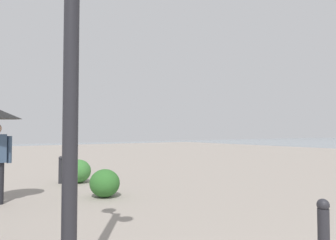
# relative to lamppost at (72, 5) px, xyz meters

# --- Properties ---
(lamppost) EXTENTS (0.98, 0.28, 4.09)m
(lamppost) POSITION_rel_lamppost_xyz_m (0.00, 0.00, 0.00)
(lamppost) COLOR #232328
(lamppost) RESTS_ON ground
(bollard_near) EXTENTS (0.13, 0.13, 0.82)m
(bollard_near) POSITION_rel_lamppost_xyz_m (-1.06, -2.37, -2.29)
(bollard_near) COLOR #232328
(bollard_near) RESTS_ON ground
(bollard_mid) EXTENTS (0.13, 0.13, 0.81)m
(bollard_mid) POSITION_rel_lamppost_xyz_m (6.46, -1.70, -2.30)
(bollard_mid) COLOR #232328
(bollard_mid) RESTS_ON ground
(shrub_low) EXTENTS (0.77, 0.69, 0.65)m
(shrub_low) POSITION_rel_lamppost_xyz_m (3.95, -2.03, -2.39)
(shrub_low) COLOR #2D6628
(shrub_low) RESTS_ON ground
(shrub_round) EXTENTS (0.82, 0.74, 0.69)m
(shrub_round) POSITION_rel_lamppost_xyz_m (6.29, -2.17, -2.37)
(shrub_round) COLOR #387533
(shrub_round) RESTS_ON ground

